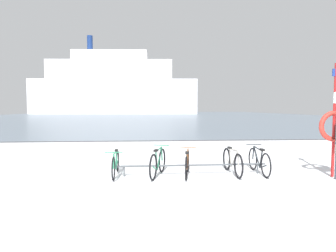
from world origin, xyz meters
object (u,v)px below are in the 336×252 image
Objects in this scene: bicycle_0 at (116,164)px; bicycle_1 at (158,163)px; rescue_post at (334,124)px; bicycle_3 at (232,162)px; ferry_ship at (114,88)px; bicycle_2 at (187,163)px; bicycle_4 at (259,161)px.

bicycle_0 is 1.06× the size of bicycle_1.
rescue_post is (5.93, -0.53, 1.10)m from bicycle_0.
ferry_ship is (-12.32, 79.30, 7.39)m from bicycle_3.
bicycle_2 is 2.07m from bicycle_4.
bicycle_3 is 2.91m from rescue_post.
bicycle_0 is 1.18m from bicycle_1.
bicycle_2 is at bearing -82.09° from ferry_ship.
bicycle_1 reaches higher than bicycle_2.
ferry_ship is (-13.10, 79.30, 7.38)m from bicycle_4.
rescue_post is 0.06× the size of ferry_ship.
bicycle_4 is 0.03× the size of ferry_ship.
ferry_ship is (-14.98, 79.78, 6.30)m from rescue_post.
rescue_post reaches higher than bicycle_2.
ferry_ship reaches higher than bicycle_4.
bicycle_3 is at bearing 3.44° from bicycle_2.
rescue_post is at bearing -79.37° from ferry_ship.
bicycle_0 is 80.10m from ferry_ship.
bicycle_0 is at bearing 173.47° from bicycle_1.
rescue_post is 81.42m from ferry_ship.
bicycle_0 is 0.03× the size of ferry_ship.
bicycle_1 reaches higher than bicycle_4.
bicycle_3 reaches higher than bicycle_0.
bicycle_3 is at bearing -179.66° from bicycle_4.
rescue_post reaches higher than bicycle_3.
bicycle_3 is at bearing 2.06° from bicycle_1.
bicycle_3 is 0.57× the size of rescue_post.
bicycle_1 is at bearing 175.21° from rescue_post.
rescue_post is (3.95, -0.40, 1.10)m from bicycle_2.
rescue_post is (4.76, -0.40, 1.07)m from bicycle_1.
ferry_ship is at bearing 97.33° from bicycle_1.
bicycle_2 is (0.81, -0.00, -0.03)m from bicycle_1.
rescue_post is (2.66, -0.48, 1.08)m from bicycle_3.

